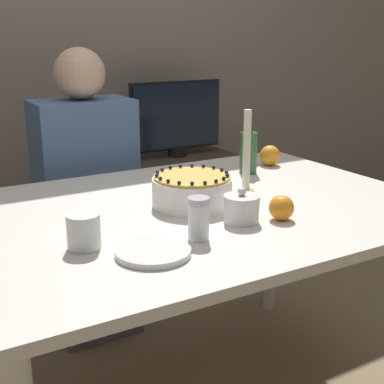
{
  "coord_description": "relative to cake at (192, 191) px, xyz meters",
  "views": [
    {
      "loc": [
        -0.82,
        -1.38,
        1.28
      ],
      "look_at": [
        -0.01,
        0.01,
        0.8
      ],
      "focal_mm": 50.0,
      "sensor_mm": 36.0,
      "label": 1
    }
  ],
  "objects": [
    {
      "name": "sugar_bowl",
      "position": [
        0.05,
        -0.2,
        -0.01
      ],
      "size": [
        0.1,
        0.1,
        0.1
      ],
      "color": "silver",
      "rests_on": "dining_table"
    },
    {
      "name": "sugar_shaker",
      "position": [
        -0.13,
        -0.26,
        0.01
      ],
      "size": [
        0.06,
        0.06,
        0.11
      ],
      "color": "white",
      "rests_on": "dining_table"
    },
    {
      "name": "wall_behind",
      "position": [
        0.01,
        1.39,
        0.49
      ],
      "size": [
        8.0,
        0.05,
        2.6
      ],
      "color": "slate",
      "rests_on": "ground_plane"
    },
    {
      "name": "cake",
      "position": [
        0.0,
        0.0,
        0.0
      ],
      "size": [
        0.25,
        0.25,
        0.11
      ],
      "color": "white",
      "rests_on": "dining_table"
    },
    {
      "name": "side_cabinet",
      "position": [
        0.56,
        1.13,
        -0.49
      ],
      "size": [
        0.63,
        0.43,
        0.63
      ],
      "color": "#382D23",
      "rests_on": "ground_plane"
    },
    {
      "name": "orange_fruit_0",
      "position": [
        0.16,
        -0.24,
        -0.01
      ],
      "size": [
        0.07,
        0.07,
        0.07
      ],
      "color": "orange",
      "rests_on": "dining_table"
    },
    {
      "name": "tv_monitor",
      "position": [
        0.56,
        1.14,
        0.04
      ],
      "size": [
        0.54,
        0.1,
        0.4
      ],
      "color": "black",
      "rests_on": "side_cabinet"
    },
    {
      "name": "dining_table",
      "position": [
        0.01,
        -0.01,
        -0.15
      ],
      "size": [
        1.47,
        1.05,
        0.76
      ],
      "color": "beige",
      "rests_on": "ground_plane"
    },
    {
      "name": "person_man_blue_shirt",
      "position": [
        -0.1,
        0.72,
        -0.27
      ],
      "size": [
        0.4,
        0.34,
        1.23
      ],
      "rotation": [
        0.0,
        0.0,
        3.14
      ],
      "color": "#595960",
      "rests_on": "ground_plane"
    },
    {
      "name": "bottle",
      "position": [
        0.4,
        0.25,
        0.04
      ],
      "size": [
        0.07,
        0.07,
        0.22
      ],
      "color": "#2D6638",
      "rests_on": "dining_table"
    },
    {
      "name": "cup",
      "position": [
        -0.41,
        -0.16,
        -0.0
      ],
      "size": [
        0.09,
        0.09,
        0.09
      ],
      "color": "white",
      "rests_on": "dining_table"
    },
    {
      "name": "plate_stack",
      "position": [
        -0.28,
        -0.29,
        -0.04
      ],
      "size": [
        0.19,
        0.19,
        0.02
      ],
      "color": "silver",
      "rests_on": "dining_table"
    },
    {
      "name": "candle",
      "position": [
        0.21,
        0.01,
        0.07
      ],
      "size": [
        0.06,
        0.06,
        0.29
      ],
      "color": "tan",
      "rests_on": "dining_table"
    },
    {
      "name": "orange_fruit_1",
      "position": [
        0.55,
        0.31,
        -0.01
      ],
      "size": [
        0.08,
        0.08,
        0.08
      ],
      "color": "orange",
      "rests_on": "dining_table"
    }
  ]
}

